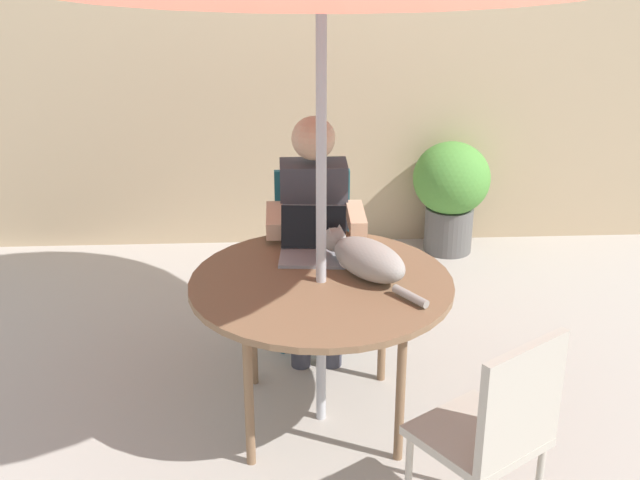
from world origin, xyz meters
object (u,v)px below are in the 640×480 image
Objects in this scene: laptop at (313,242)px; potted_plant_near_fence at (451,189)px; person_seated at (314,223)px; cat at (365,258)px; chair_occupied at (313,241)px; chair_empty at (497,426)px; patio_table at (321,291)px.

laptop is 0.43× the size of potted_plant_near_fence.
person_seated is 0.68m from cat.
cat is at bearing -47.95° from laptop.
chair_occupied is 1.60× the size of cat.
potted_plant_near_fence is at bearing 58.80° from laptop.
chair_empty is 1.60× the size of cat.
chair_empty is 1.30m from laptop.
chair_occupied is at bearing 90.00° from patio_table.
potted_plant_near_fence is at bearing 67.72° from cat.
person_seated reaches higher than chair_empty.
chair_empty is 1.64m from person_seated.
chair_empty is 2.75m from potted_plant_near_fence.
person_seated reaches higher than chair_occupied.
potted_plant_near_fence is at bearing 51.58° from person_seated.
patio_table is 3.59× the size of laptop.
patio_table is 0.69m from person_seated.
chair_empty reaches higher than cat.
person_seated is at bearing -128.42° from potted_plant_near_fence.
person_seated is at bearing 86.80° from laptop.
cat is 0.74× the size of potted_plant_near_fence.
person_seated is at bearing 110.76° from chair_empty.
chair_occupied is at bearing 103.50° from cat.
laptop is at bearing 132.05° from cat.
chair_empty is (0.58, -1.69, 0.00)m from chair_occupied.
patio_table is at bearing -116.66° from potted_plant_near_fence.
patio_table is 1.28× the size of chair_occupied.
cat reaches higher than patio_table.
potted_plant_near_fence is (0.37, 2.72, -0.09)m from chair_empty.
patio_table is at bearing -90.00° from chair_occupied.
chair_occupied is 1.19× the size of potted_plant_near_fence.
person_seated is (-0.58, 1.53, 0.17)m from chair_empty.
patio_table is 0.86m from chair_occupied.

